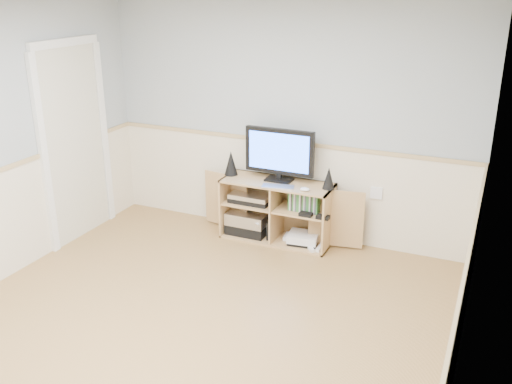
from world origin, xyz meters
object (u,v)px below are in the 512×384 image
Objects in this scene: media_cabinet at (279,209)px; keyboard at (278,186)px; game_consoles at (303,238)px; monitor at (279,153)px.

keyboard is (0.06, -0.19, 0.32)m from media_cabinet.
media_cabinet is at bearing 96.33° from keyboard.
keyboard is at bearing -71.98° from media_cabinet.
keyboard is at bearing -151.73° from game_consoles.
monitor is at bearing 168.54° from game_consoles.
keyboard is 0.70× the size of game_consoles.
media_cabinet is 3.98× the size of game_consoles.
game_consoles is (0.24, 0.13, -0.59)m from keyboard.
monitor is 2.30× the size of keyboard.
keyboard is (0.06, -0.19, -0.29)m from monitor.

